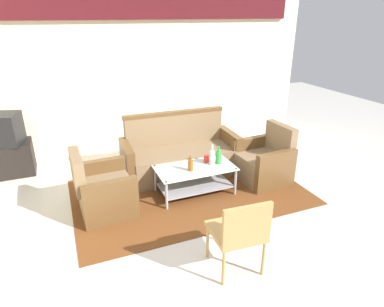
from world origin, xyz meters
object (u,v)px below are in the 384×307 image
Objects in this scene: bottle_clear at (212,157)px; bottle_brown at (191,165)px; couch at (180,155)px; tv_stand at (6,159)px; wicker_chair at (240,230)px; cup at (206,159)px; armchair_right at (264,163)px; coffee_table at (195,176)px; armchair_left at (103,192)px; bottle_green at (218,157)px.

bottle_brown is at bearing -169.80° from bottle_clear.
couch is 6.02× the size of bottle_clear.
bottle_clear reaches higher than bottle_brown.
bottle_clear is 3.28m from tv_stand.
bottle_clear is 1.67m from wicker_chair.
armchair_right is at bearing -6.91° from cup.
armchair_right is at bearing -0.35° from coffee_table.
armchair_left reaches higher than tv_stand.
tv_stand is 4.05m from wicker_chair.
couch reaches higher than coffee_table.
couch reaches higher than armchair_left.
armchair_right is (1.12, -0.68, -0.03)m from couch.
tv_stand is at bearing -19.94° from couch.
armchair_right is at bearing -0.03° from bottle_green.
bottle_green is at bearing 1.46° from bottle_clear.
bottle_clear is 1.37× the size of bottle_brown.
coffee_table is (-1.14, 0.01, -0.02)m from armchair_right.
couch reaches higher than cup.
armchair_left is at bearing -176.15° from cup.
coffee_table is 1.64m from wicker_chair.
armchair_right reaches higher than tv_stand.
wicker_chair is (-1.35, -1.61, 0.21)m from armchair_right.
bottle_clear is 3.02× the size of cup.
armchair_right is 2.11m from wicker_chair.
bottle_green reaches higher than bottle_brown.
bottle_green reaches higher than tv_stand.
coffee_table is at bearing 86.42° from wicker_chair.
armchair_left is 3.86× the size of bottle_brown.
bottle_brown is at bearing 82.69° from couch.
wicker_chair reaches higher than cup.
wicker_chair is at bearing 137.05° from armchair_right.
armchair_right is 0.81m from bottle_green.
tv_stand is at bearing 148.61° from bottle_clear.
coffee_table is 5.00× the size of bottle_brown.
bottle_brown is at bearing -142.62° from coffee_table.
couch is 0.75m from bottle_clear.
wicker_chair is (-0.43, -1.72, 0.03)m from cup.
bottle_clear reaches higher than coffee_table.
armchair_left reaches higher than bottle_green.
wicker_chair is at bearing -94.29° from bottle_brown.
armchair_right is at bearing 150.45° from couch.
bottle_clear is at bearing 87.63° from armchair_left.
armchair_left and armchair_right have the same top height.
armchair_right is at bearing 87.85° from armchair_left.
armchair_right is at bearing 0.14° from bottle_clear.
armchair_left reaches higher than cup.
coffee_table is at bearing -154.95° from cup.
couch is at bearing 115.45° from armchair_left.
armchair_right is at bearing 3.03° from bottle_brown.
tv_stand is (-2.56, 1.02, -0.06)m from couch.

